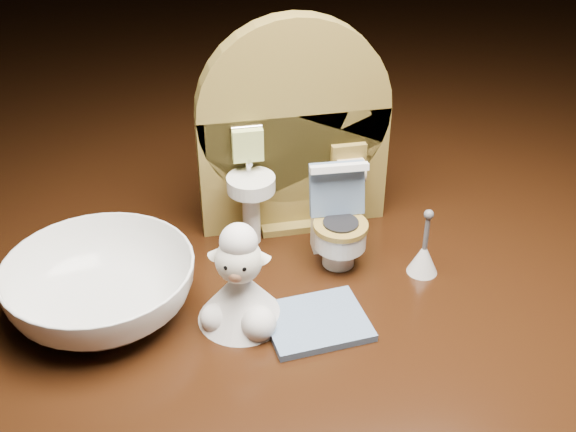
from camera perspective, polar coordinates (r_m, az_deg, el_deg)
name	(u,v)px	position (r m, az deg, el deg)	size (l,w,h in m)	color
backdrop_panel	(293,140)	(0.49, 0.39, 6.05)	(0.13, 0.05, 0.15)	olive
toy_toilet	(337,225)	(0.47, 3.93, -0.74)	(0.04, 0.05, 0.07)	white
bath_mat	(316,322)	(0.43, 2.24, -8.35)	(0.06, 0.05, 0.00)	slate
toilet_brush	(424,256)	(0.47, 10.66, -3.13)	(0.02, 0.02, 0.05)	white
plush_lamb	(241,288)	(0.42, -3.77, -5.73)	(0.05, 0.05, 0.07)	white
ceramic_bowl	(101,288)	(0.44, -14.55, -5.54)	(0.11, 0.11, 0.04)	white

